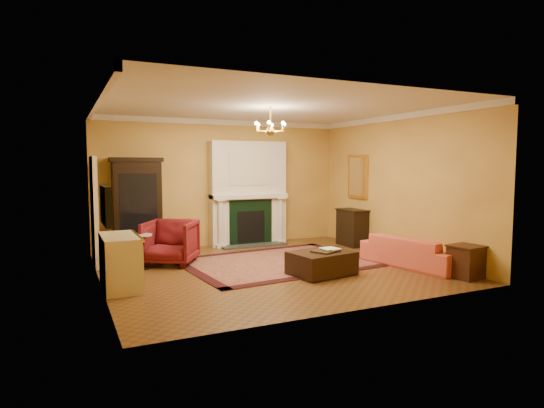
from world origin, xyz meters
TOP-DOWN VIEW (x-y plane):
  - floor at (0.00, 0.00)m, footprint 6.00×5.50m
  - ceiling at (0.00, 0.00)m, footprint 6.00×5.50m
  - wall_back at (0.00, 2.76)m, footprint 6.00×0.02m
  - wall_front at (0.00, -2.76)m, footprint 6.00×0.02m
  - wall_left at (-3.01, 0.00)m, footprint 0.02×5.50m
  - wall_right at (3.01, 0.00)m, footprint 0.02×5.50m
  - fireplace at (0.60, 2.57)m, footprint 1.90×0.70m
  - crown_molding at (0.00, 0.96)m, footprint 6.00×5.50m
  - doorway at (-2.95, 1.70)m, footprint 0.08×1.05m
  - tv_panel at (-2.95, -0.60)m, footprint 0.09×0.95m
  - gilt_mirror at (2.97, 1.40)m, footprint 0.06×0.76m
  - chandelier at (-0.00, 0.00)m, footprint 0.63×0.55m
  - oriental_rug at (0.34, 0.38)m, footprint 3.88×3.05m
  - china_cabinet at (-2.04, 2.49)m, footprint 1.00×0.46m
  - wingback_armchair at (-1.63, 1.12)m, footprint 1.24×1.22m
  - pedestal_table at (-2.19, 0.94)m, footprint 0.36×0.36m
  - commode at (-2.73, -0.26)m, footprint 0.54×1.13m
  - coral_sofa at (2.52, -1.01)m, footprint 0.94×2.05m
  - end_table at (2.72, -2.10)m, footprint 0.52×0.52m
  - console_table at (2.78, 1.33)m, footprint 0.44×0.76m
  - leather_ottoman at (0.60, -0.86)m, footprint 1.18×0.94m
  - ottoman_tray at (0.65, -0.90)m, footprint 0.55×0.50m
  - book_a at (0.61, -0.89)m, footprint 0.20×0.05m
  - book_b at (0.69, -0.91)m, footprint 0.22×0.06m
  - topiary_left at (0.07, 2.53)m, footprint 0.15×0.15m
  - topiary_right at (1.28, 2.53)m, footprint 0.16×0.16m

SIDE VIEW (x-z plane):
  - floor at x=0.00m, z-range -0.02..0.00m
  - oriental_rug at x=0.34m, z-range 0.00..0.01m
  - leather_ottoman at x=0.60m, z-range 0.02..0.41m
  - end_table at x=2.72m, z-range 0.00..0.54m
  - pedestal_table at x=-2.19m, z-range 0.05..0.71m
  - coral_sofa at x=2.52m, z-range 0.00..0.77m
  - commode at x=-2.73m, z-range 0.00..0.84m
  - console_table at x=2.78m, z-range 0.00..0.84m
  - ottoman_tray at x=0.65m, z-range 0.41..0.44m
  - wingback_armchair at x=-1.63m, z-range 0.00..0.95m
  - book_a at x=0.61m, z-range 0.44..0.72m
  - book_b at x=0.69m, z-range 0.44..0.74m
  - china_cabinet at x=-2.04m, z-range 0.00..2.00m
  - doorway at x=-2.95m, z-range 0.00..2.10m
  - fireplace at x=0.60m, z-range -0.06..2.44m
  - tv_panel at x=-2.95m, z-range 1.06..1.64m
  - topiary_left at x=0.07m, z-range 1.25..1.66m
  - topiary_right at x=1.28m, z-range 1.25..1.67m
  - wall_back at x=0.00m, z-range 0.00..3.00m
  - wall_front at x=0.00m, z-range 0.00..3.00m
  - wall_left at x=-3.01m, z-range 0.00..3.00m
  - wall_right at x=3.01m, z-range 0.00..3.00m
  - gilt_mirror at x=2.97m, z-range 1.12..2.17m
  - chandelier at x=0.00m, z-range 2.34..2.87m
  - crown_molding at x=0.00m, z-range 2.88..3.00m
  - ceiling at x=0.00m, z-range 3.00..3.02m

